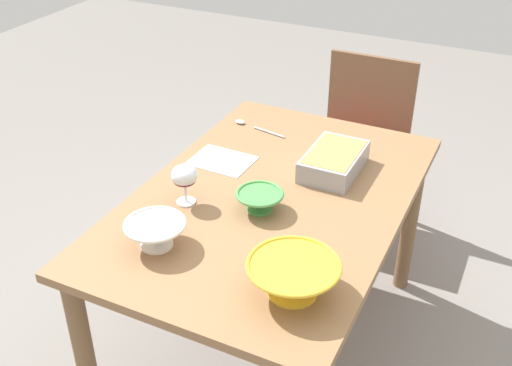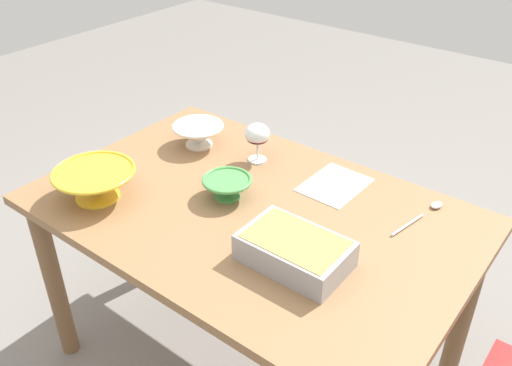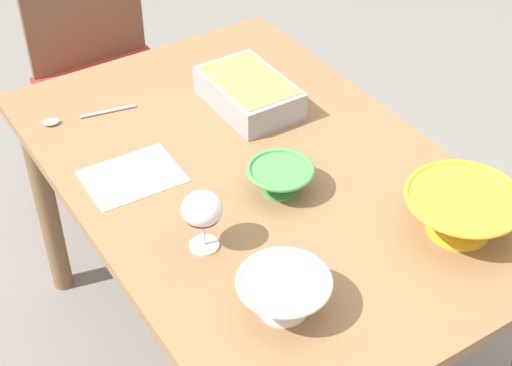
{
  "view_description": "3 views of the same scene",
  "coord_description": "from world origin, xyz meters",
  "views": [
    {
      "loc": [
        -1.63,
        -0.73,
        1.88
      ],
      "look_at": [
        0.0,
        0.06,
        0.76
      ],
      "focal_mm": 43.45,
      "sensor_mm": 36.0,
      "label": 1
    },
    {
      "loc": [
        0.86,
        -1.09,
        1.7
      ],
      "look_at": [
        -0.0,
        0.03,
        0.8
      ],
      "focal_mm": 38.18,
      "sensor_mm": 36.0,
      "label": 2
    },
    {
      "loc": [
        -1.26,
        0.81,
        1.9
      ],
      "look_at": [
        -0.13,
        0.09,
        0.81
      ],
      "focal_mm": 54.66,
      "sensor_mm": 36.0,
      "label": 3
    }
  ],
  "objects": [
    {
      "name": "serving_spoon",
      "position": [
        0.44,
        0.3,
        0.74
      ],
      "size": [
        0.07,
        0.25,
        0.01
      ],
      "color": "silver",
      "rests_on": "dining_table"
    },
    {
      "name": "dining_table",
      "position": [
        0.0,
        0.0,
        0.63
      ],
      "size": [
        1.35,
        0.88,
        0.73
      ],
      "color": "olive",
      "rests_on": "ground_plane"
    },
    {
      "name": "small_bowl",
      "position": [
        -0.41,
        0.2,
        0.78
      ],
      "size": [
        0.19,
        0.19,
        0.09
      ],
      "color": "white",
      "rests_on": "dining_table"
    },
    {
      "name": "casserole_dish",
      "position": [
        0.25,
        -0.13,
        0.77
      ],
      "size": [
        0.29,
        0.18,
        0.08
      ],
      "color": "#99999E",
      "rests_on": "dining_table"
    },
    {
      "name": "napkin",
      "position": [
        0.14,
        0.27,
        0.73
      ],
      "size": [
        0.18,
        0.23,
        0.0
      ],
      "primitive_type": "cube",
      "rotation": [
        0.0,
        0.0,
        -0.03
      ],
      "color": "white",
      "rests_on": "dining_table"
    },
    {
      "name": "wine_glass",
      "position": [
        -0.16,
        0.24,
        0.83
      ],
      "size": [
        0.09,
        0.09,
        0.14
      ],
      "color": "white",
      "rests_on": "dining_table"
    },
    {
      "name": "serving_bowl",
      "position": [
        -0.42,
        -0.26,
        0.79
      ],
      "size": [
        0.26,
        0.26,
        0.1
      ],
      "color": "yellow",
      "rests_on": "dining_table"
    },
    {
      "name": "ground_plane",
      "position": [
        0.0,
        0.0,
        0.0
      ],
      "size": [
        8.0,
        8.0,
        0.0
      ],
      "primitive_type": "plane",
      "color": "gray"
    },
    {
      "name": "mixing_bowl",
      "position": [
        -0.1,
        -0.0,
        0.77
      ],
      "size": [
        0.16,
        0.16,
        0.07
      ],
      "color": "#4C994C",
      "rests_on": "dining_table"
    },
    {
      "name": "chair",
      "position": [
        1.03,
        -0.01,
        0.48
      ],
      "size": [
        0.42,
        0.45,
        0.86
      ],
      "color": "#B22D2D",
      "rests_on": "ground_plane"
    }
  ]
}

